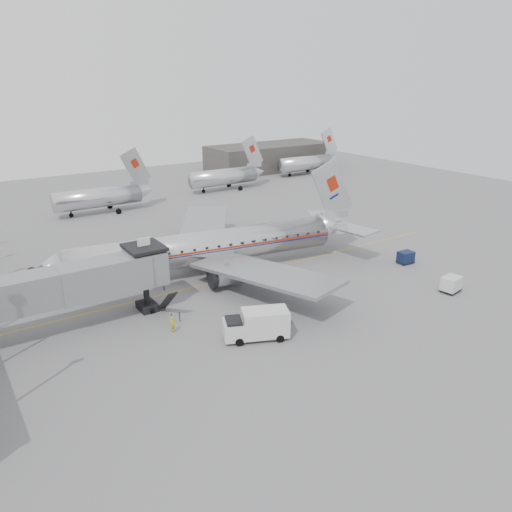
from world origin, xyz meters
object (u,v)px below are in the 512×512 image
Objects in this scene: baggage_cart_navy at (406,257)px; ramp_worker at (173,325)px; baggage_cart_white at (451,284)px; airliner at (211,247)px; service_van at (257,324)px.

baggage_cart_navy is 1.27× the size of ramp_worker.
baggage_cart_white is 28.99m from ramp_worker.
airliner reaches higher than baggage_cart_navy.
service_van is at bearing -96.80° from airliner.
baggage_cart_navy is at bearing -29.01° from ramp_worker.
baggage_cart_white is (17.90, -18.88, -2.15)m from airliner.
airliner reaches higher than baggage_cart_white.
service_van reaches higher than baggage_cart_white.
service_van is 2.54× the size of baggage_cart_white.
ramp_worker reaches higher than baggage_cart_navy.
baggage_cart_navy is 30.60m from ramp_worker.
ramp_worker is at bearing -123.74° from airliner.
service_van is 7.47m from ramp_worker.
service_van is at bearing -71.42° from ramp_worker.
airliner is at bearing 17.96° from ramp_worker.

